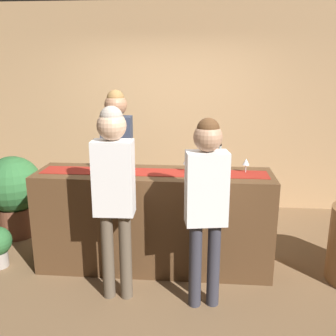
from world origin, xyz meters
name	(u,v)px	position (x,y,z in m)	size (l,w,h in m)	color
ground_plane	(154,265)	(0.00, 0.00, 0.00)	(10.00, 10.00, 0.00)	brown
back_wall	(170,108)	(0.00, 1.90, 1.45)	(6.00, 0.12, 2.90)	tan
bar_counter	(154,220)	(0.00, 0.00, 0.51)	(2.36, 0.60, 1.02)	#543821
counter_runner_cloth	(154,172)	(0.00, 0.00, 1.03)	(2.24, 0.28, 0.01)	maroon
wine_bottle_amber	(100,158)	(-0.56, 0.08, 1.14)	(0.07, 0.07, 0.30)	brown
wine_bottle_clear	(220,163)	(0.65, -0.01, 1.14)	(0.07, 0.07, 0.30)	#B2C6C1
wine_glass_near_customer	(246,162)	(0.91, 0.08, 1.13)	(0.07, 0.07, 0.14)	silver
wine_glass_mid_counter	(186,161)	(0.32, 0.06, 1.13)	(0.07, 0.07, 0.14)	silver
wine_glass_far_end	(121,162)	(-0.33, 0.00, 1.13)	(0.07, 0.07, 0.14)	silver
bartender	(117,149)	(-0.49, 0.58, 1.12)	(0.35, 0.25, 1.79)	#26262B
customer_sipping	(206,195)	(0.52, -0.64, 1.02)	(0.37, 0.25, 1.66)	#33333D
customer_browsing	(114,184)	(-0.26, -0.59, 1.08)	(0.35, 0.24, 1.74)	brown
potted_plant_tall	(14,191)	(-1.79, 0.59, 0.58)	(0.68, 0.68, 1.00)	brown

